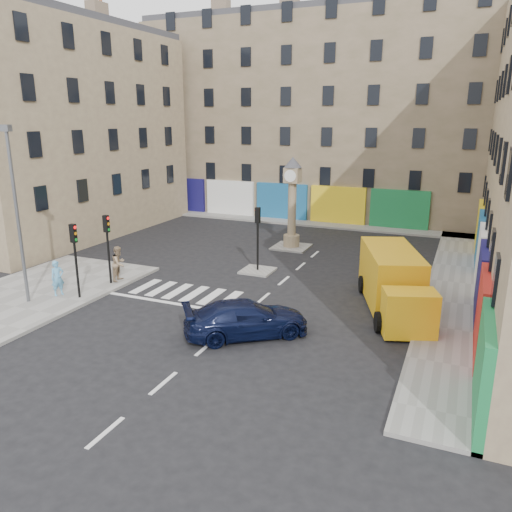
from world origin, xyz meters
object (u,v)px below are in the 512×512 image
Objects in this scene: traffic_light_left_far at (107,238)px; traffic_light_island at (258,229)px; pedestrian_tan at (119,263)px; traffic_light_left_near at (75,249)px; navy_sedan at (246,319)px; lamp_post at (16,207)px; yellow_van at (393,281)px; clock_pillar at (292,197)px; pedestrian_blue at (58,278)px.

traffic_light_left_far is 8.30m from traffic_light_island.
traffic_light_left_far reaches higher than pedestrian_tan.
pedestrian_tan is (0.17, 2.95, -1.51)m from traffic_light_left_near.
traffic_light_island is at bearing -58.61° from pedestrian_tan.
navy_sedan is 2.68× the size of pedestrian_tan.
yellow_van is (16.31, 6.41, -3.47)m from lamp_post.
traffic_light_left_near is 2.40m from traffic_light_left_far.
traffic_light_left_near is at bearing -128.93° from traffic_light_island.
lamp_post is 17.87m from yellow_van.
traffic_light_island is 7.95m from pedestrian_tan.
lamp_post is at bearing -116.57° from traffic_light_left_far.
lamp_post is 4.32× the size of pedestrian_tan.
traffic_light_left_far is 13.05m from clock_pillar.
clock_pillar is 3.43× the size of pedestrian_blue.
traffic_light_island is 2.08× the size of pedestrian_blue.
traffic_light_left_far is 1.62m from pedestrian_tan.
lamp_post is at bearing 173.62° from pedestrian_blue.
pedestrian_tan is at bearing 31.26° from navy_sedan.
yellow_van is 3.98× the size of pedestrian_tan.
pedestrian_blue is at bearing 50.00° from navy_sedan.
traffic_light_left_far is 9.94m from navy_sedan.
lamp_post is 4.66× the size of pedestrian_blue.
lamp_post reaches higher than yellow_van.
traffic_light_island is (6.30, 5.40, -0.03)m from traffic_light_left_far.
pedestrian_tan is at bearing 72.44° from traffic_light_left_far.
traffic_light_left_near reaches higher than pedestrian_tan.
pedestrian_tan is at bearing 64.51° from lamp_post.
clock_pillar is 16.01m from pedestrian_blue.
clock_pillar reaches higher than pedestrian_blue.
traffic_light_left_far is 1.00× the size of traffic_light_island.
yellow_van is at bearing 19.15° from traffic_light_left_near.
traffic_light_left_far is at bearing 90.00° from traffic_light_left_near.
traffic_light_left_near is 1.93× the size of pedestrian_tan.
traffic_light_left_near is at bearing -114.55° from clock_pillar.
traffic_light_left_far is at bearing 63.43° from lamp_post.
lamp_post is at bearing 147.55° from pedestrian_tan.
traffic_light_left_far is at bearing -139.40° from traffic_light_island.
traffic_light_left_far is 3.21m from pedestrian_blue.
pedestrian_blue is (-10.48, 0.39, 0.29)m from navy_sedan.
traffic_light_left_near is 0.45× the size of lamp_post.
pedestrian_tan is at bearing 86.61° from traffic_light_left_near.
traffic_light_island is at bearing -17.97° from navy_sedan.
yellow_van is (8.11, -8.79, -2.22)m from clock_pillar.
pedestrian_tan reaches higher than navy_sedan.
traffic_light_island is at bearing 40.60° from traffic_light_left_far.
traffic_light_island is at bearing 51.07° from traffic_light_left_near.
traffic_light_left_near is 0.72× the size of navy_sedan.
pedestrian_tan is at bearing -141.64° from traffic_light_island.
yellow_van is at bearing 10.25° from traffic_light_left_far.
lamp_post is at bearing 56.56° from navy_sedan.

